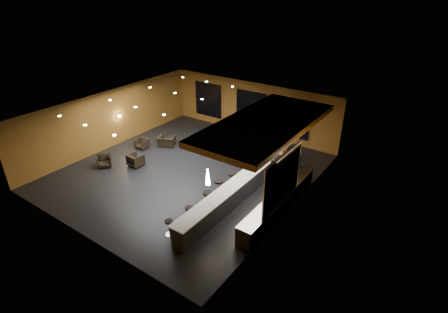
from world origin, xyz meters
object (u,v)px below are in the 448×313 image
Objects in this scene: staff_b at (296,164)px; pendant_0 at (208,177)px; armchair_a at (104,161)px; armchair_d at (167,141)px; armchair_b at (136,160)px; bar_stool_6 at (258,162)px; pendant_1 at (241,154)px; prep_counter at (278,204)px; bar_counter at (235,193)px; bar_stool_4 at (232,178)px; staff_a at (276,165)px; column at (282,136)px; bar_stool_5 at (246,168)px; pendant_2 at (268,135)px; armchair_c at (142,144)px; bar_stool_1 at (189,213)px; bar_stool_3 at (219,186)px; bar_stool_0 at (169,226)px; staff_c at (288,170)px; bar_stool_2 at (208,198)px.

pendant_0 is at bearing -86.77° from staff_b.
armchair_a is 0.77× the size of armchair_d.
armchair_b is 6.76m from bar_stool_6.
pendant_1 is 0.91× the size of armchair_a.
prep_counter reaches higher than armchair_a.
bar_counter is 1.43m from bar_stool_4.
staff_a is (-1.36, 2.34, 0.50)m from prep_counter.
bar_stool_5 is at bearing -110.45° from column.
pendant_2 is 0.96× the size of bar_stool_4.
armchair_c is (-7.90, 1.12, -2.04)m from pendant_1.
staff_b is 9.53m from armchair_c.
armchair_d reaches higher than armchair_c.
column is at bearing 75.44° from bar_stool_4.
bar_stool_1 is at bearing -98.25° from pendant_2.
armchair_c is (-7.90, 1.62, -0.19)m from bar_counter.
bar_stool_6 is at bearing -156.51° from staff_b.
column is 1.71m from pendant_2.
bar_counter is 11.43× the size of pendant_1.
staff_a is at bearing 156.04° from armchair_d.
bar_counter is at bearing -0.97° from bar_stool_3.
pendant_2 is at bearing 82.12° from bar_stool_0.
column is 5.00× the size of pendant_2.
prep_counter is 9.17m from armchair_d.
staff_c reaches higher than bar_stool_2.
bar_stool_2 reaches higher than bar_stool_3.
pendant_2 reaches higher than bar_counter.
armchair_d is at bearing 147.90° from bar_stool_2.
armchair_c is 8.15m from bar_stool_1.
staff_b reaches higher than armchair_a.
pendant_1 is at bearing -76.27° from bar_stool_6.
staff_c is (1.29, -1.71, -0.95)m from column.
staff_c reaches higher than bar_stool_3.
bar_counter is 2.46m from bar_stool_1.
pendant_1 reaches higher than staff_a.
prep_counter is 10.03m from armchair_a.
pendant_2 is 0.81× the size of bar_stool_2.
bar_counter reaches higher than armchair_d.
pendant_0 reaches higher than bar_stool_2.
bar_counter is at bearing 56.97° from bar_stool_2.
bar_stool_0 is at bearing -125.48° from staff_c.
armchair_d is 1.37× the size of bar_stool_4.
pendant_0 and pendant_2 have the same top height.
column is 1.94m from bar_stool_6.
bar_stool_1 is (-2.77, -2.83, 0.05)m from prep_counter.
bar_stool_2 is (-2.14, -4.63, -0.39)m from staff_b.
bar_stool_1 is (6.12, -5.09, 0.15)m from armchair_d.
pendant_2 is 0.44× the size of staff_c.
armchair_a is 8.49m from bar_stool_6.
bar_stool_1 is (-0.77, -6.93, -1.27)m from column.
bar_stool_5 is at bearing 91.71° from bar_stool_2.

